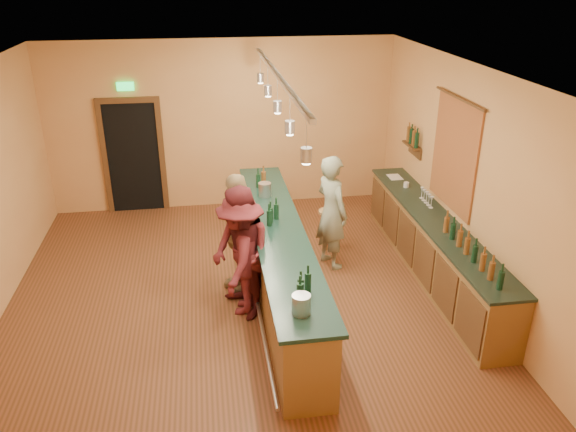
{
  "coord_description": "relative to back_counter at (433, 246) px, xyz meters",
  "views": [
    {
      "loc": [
        -0.36,
        -6.96,
        4.38
      ],
      "look_at": [
        0.74,
        0.2,
        1.13
      ],
      "focal_mm": 35.0,
      "sensor_mm": 36.0,
      "label": 1
    }
  ],
  "objects": [
    {
      "name": "floor",
      "position": [
        -2.97,
        -0.18,
        -0.49
      ],
      "size": [
        7.0,
        7.0,
        0.0
      ],
      "primitive_type": "plane",
      "color": "#543118",
      "rests_on": "ground"
    },
    {
      "name": "ceiling",
      "position": [
        -2.97,
        -0.18,
        2.71
      ],
      "size": [
        6.5,
        7.0,
        0.02
      ],
      "primitive_type": "cube",
      "color": "silver",
      "rests_on": "wall_back"
    },
    {
      "name": "wall_back",
      "position": [
        -2.97,
        3.32,
        1.11
      ],
      "size": [
        6.5,
        0.02,
        3.2
      ],
      "primitive_type": "cube",
      "color": "#C9864B",
      "rests_on": "floor"
    },
    {
      "name": "wall_front",
      "position": [
        -2.97,
        -3.68,
        1.11
      ],
      "size": [
        6.5,
        0.02,
        3.2
      ],
      "primitive_type": "cube",
      "color": "#C9864B",
      "rests_on": "floor"
    },
    {
      "name": "wall_right",
      "position": [
        0.28,
        -0.18,
        1.11
      ],
      "size": [
        0.02,
        7.0,
        3.2
      ],
      "primitive_type": "cube",
      "color": "#C9864B",
      "rests_on": "floor"
    },
    {
      "name": "doorway",
      "position": [
        -4.67,
        3.3,
        0.64
      ],
      "size": [
        1.15,
        0.09,
        2.48
      ],
      "color": "black",
      "rests_on": "wall_back"
    },
    {
      "name": "tapestry",
      "position": [
        0.26,
        0.22,
        1.36
      ],
      "size": [
        0.03,
        1.4,
        1.6
      ],
      "primitive_type": "cube",
      "color": "maroon",
      "rests_on": "wall_right"
    },
    {
      "name": "bottle_shelf",
      "position": [
        0.2,
        1.72,
        1.18
      ],
      "size": [
        0.17,
        0.55,
        0.54
      ],
      "color": "#4B2716",
      "rests_on": "wall_right"
    },
    {
      "name": "back_counter",
      "position": [
        0.0,
        0.0,
        0.0
      ],
      "size": [
        0.6,
        4.55,
        1.27
      ],
      "color": "brown",
      "rests_on": "floor"
    },
    {
      "name": "tasting_bar",
      "position": [
        -2.39,
        -0.18,
        0.12
      ],
      "size": [
        0.73,
        5.1,
        1.38
      ],
      "color": "brown",
      "rests_on": "floor"
    },
    {
      "name": "pendant_track",
      "position": [
        -2.39,
        -0.18,
        2.5
      ],
      "size": [
        0.11,
        4.6,
        0.5
      ],
      "color": "silver",
      "rests_on": "ceiling"
    },
    {
      "name": "bartender",
      "position": [
        -1.46,
        0.57,
        0.42
      ],
      "size": [
        0.66,
        0.78,
        1.81
      ],
      "primitive_type": "imported",
      "rotation": [
        0.0,
        0.0,
        1.97
      ],
      "color": "gray",
      "rests_on": "floor"
    },
    {
      "name": "customer_a",
      "position": [
        -2.94,
        -0.59,
        0.43
      ],
      "size": [
        0.96,
        1.07,
        1.82
      ],
      "primitive_type": "imported",
      "rotation": [
        0.0,
        0.0,
        -1.2
      ],
      "color": "#59191E",
      "rests_on": "floor"
    },
    {
      "name": "customer_b",
      "position": [
        -2.94,
        0.03,
        0.42
      ],
      "size": [
        0.68,
        1.13,
        1.8
      ],
      "primitive_type": "imported",
      "rotation": [
        0.0,
        0.0,
        -1.33
      ],
      "color": "#997A51",
      "rests_on": "floor"
    },
    {
      "name": "customer_c",
      "position": [
        -2.94,
        -0.52,
        0.37
      ],
      "size": [
        0.9,
        1.23,
        1.71
      ],
      "primitive_type": "imported",
      "rotation": [
        0.0,
        0.0,
        -1.84
      ],
      "color": "#59191E",
      "rests_on": "floor"
    },
    {
      "name": "bar_stool",
      "position": [
        -1.37,
        1.16,
        0.03
      ],
      "size": [
        0.32,
        0.32,
        0.67
      ],
      "rotation": [
        0.0,
        0.0,
        -0.23
      ],
      "color": "#AC8B4D",
      "rests_on": "floor"
    }
  ]
}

